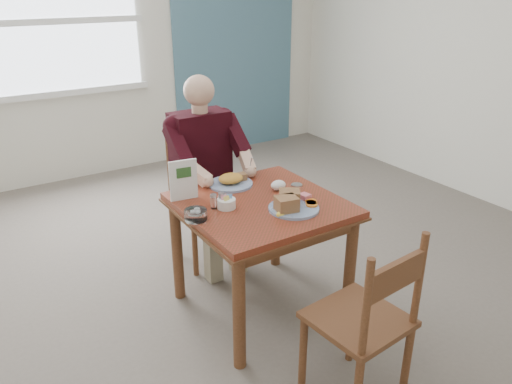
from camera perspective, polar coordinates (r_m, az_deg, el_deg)
floor at (r=3.34m, az=0.49°, el=-12.93°), size 6.00×6.00×0.00m
wall_back at (r=5.49m, az=-17.60°, el=16.19°), size 5.50×0.00×5.50m
accent_panel at (r=6.10m, az=-2.35°, el=17.79°), size 1.60×0.02×2.80m
lemon_wedge at (r=2.77m, az=2.87°, el=-2.54°), size 0.06×0.05×0.03m
napkin at (r=3.12m, az=2.57°, el=0.79°), size 0.12×0.11×0.06m
metal_dish at (r=3.20m, az=4.67°, el=0.81°), size 0.07×0.07×0.01m
window at (r=5.35m, az=-22.05°, el=17.63°), size 1.72×0.04×1.42m
table at (r=3.01m, az=0.54°, el=-3.06°), size 0.92×0.92×0.75m
chair_far at (r=3.71m, az=-6.24°, el=-0.68°), size 0.42×0.42×0.95m
chair_near at (r=2.48m, az=12.43°, el=-14.28°), size 0.45×0.45×0.95m
diner at (r=3.51m, az=-5.81°, el=3.79°), size 0.53×0.56×1.39m
near_plate at (r=2.86m, az=4.08°, el=-1.32°), size 0.37×0.37×0.10m
far_plate at (r=3.20m, az=-2.83°, el=1.30°), size 0.31×0.31×0.08m
caddy at (r=2.88m, az=-3.41°, el=-1.29°), size 0.14×0.14×0.08m
shakers at (r=2.88m, az=-4.42°, el=-0.96°), size 0.09×0.05×0.09m
creamer at (r=2.75m, az=-6.90°, el=-2.58°), size 0.15×0.15×0.06m
menu at (r=2.98m, az=-8.29°, el=1.39°), size 0.17×0.04×0.25m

